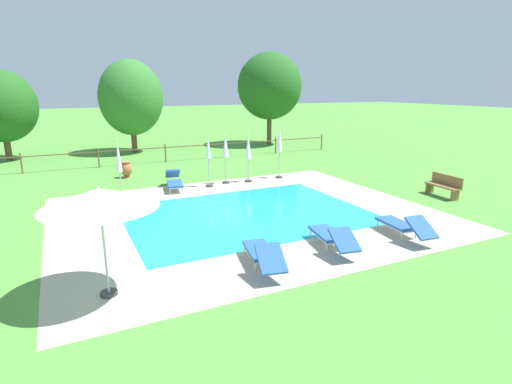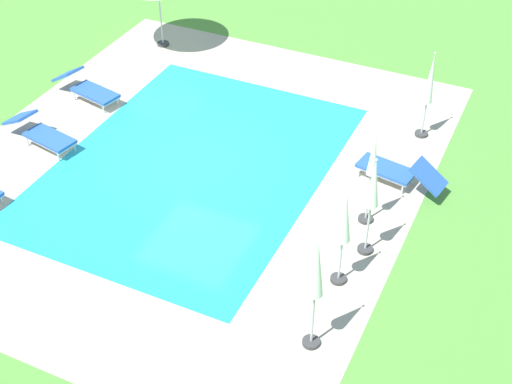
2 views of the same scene
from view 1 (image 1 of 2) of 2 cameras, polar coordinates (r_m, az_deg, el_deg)
The scene contains 20 objects.
ground_plane at distance 13.93m, azimuth -1.30°, elevation -3.13°, with size 160.00×160.00×0.00m, color #518E38.
pool_deck_paving at distance 13.93m, azimuth -1.30°, elevation -3.12°, with size 12.57×10.49×0.01m, color #B2A893.
swimming_pool_water at distance 13.93m, azimuth -1.30°, elevation -3.11°, with size 8.03×5.94×0.01m, color #23A8C1.
pool_coping_rim at distance 13.92m, azimuth -1.30°, elevation -3.10°, with size 8.51×6.42×0.01m.
sun_lounger_north_near_steps at distance 17.55m, azimuth -11.52°, elevation 1.56°, with size 0.94×2.10×0.79m.
sun_lounger_north_mid at distance 9.87m, azimuth 0.94°, elevation -8.60°, with size 1.01×2.12×0.77m.
sun_lounger_north_far at distance 11.16m, azimuth 10.66°, elevation -6.07°, with size 0.98×2.14×0.73m.
sun_lounger_north_end at distance 12.52m, azimuth 20.14°, elevation -4.40°, with size 0.82×2.10×0.76m.
patio_umbrella_open_foreground at distance 8.55m, azimuth -21.31°, elevation -0.87°, with size 2.33×2.33×2.37m.
patio_umbrella_closed_row_west at distance 19.16m, azimuth 3.35°, elevation 7.02°, with size 0.32×0.32×2.54m.
patio_umbrella_closed_row_mid_west at distance 18.34m, azimuth -1.11°, elevation 5.99°, with size 0.32×0.32×2.26m.
patio_umbrella_closed_row_centre at distance 16.94m, azimuth -18.88°, elevation 4.25°, with size 0.32×0.32×2.30m.
patio_umbrella_closed_row_mid_east at distance 17.54m, azimuth -6.74°, elevation 5.44°, with size 0.32×0.32×2.31m.
patio_umbrella_closed_deck_corner at distance 18.11m, azimuth -4.34°, elevation 6.06°, with size 0.32×0.32×2.31m.
wooden_bench_lawn_side at distance 17.69m, azimuth 25.08°, elevation 0.89°, with size 0.55×1.53×0.87m.
terracotta_urn_near_fence at distance 20.37m, azimuth -17.91°, elevation 3.11°, with size 0.55×0.55×0.79m.
perimeter_fence at distance 24.02m, azimuth -12.73°, elevation 5.81°, with size 22.01×0.08×1.05m.
tree_far_west at distance 28.04m, azimuth -17.30°, elevation 12.63°, with size 4.08×4.08×5.99m.
tree_west_mid at distance 30.70m, azimuth 1.94°, elevation 14.75°, with size 4.73×4.73×6.73m.
tree_centre at distance 28.07m, azimuth -32.40°, elevation 10.25°, with size 3.91×3.91×5.28m.
Camera 1 is at (-5.56, -12.04, 4.27)m, focal length 28.23 mm.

